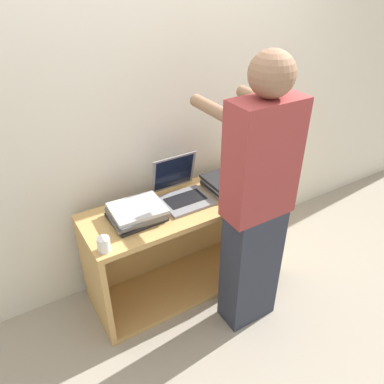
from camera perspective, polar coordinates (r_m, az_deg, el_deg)
ground_plane at (r=2.80m, az=1.91°, el=-16.51°), size 12.00×12.00×0.00m
wall_back at (r=2.53m, az=-5.09°, el=11.23°), size 8.00×0.05×2.40m
cart at (r=2.74m, az=-1.56°, el=-7.22°), size 1.39×0.49×0.73m
laptop_open at (r=2.48m, az=-1.53°, el=0.10°), size 0.32×0.33×0.28m
laptop_stack_left at (r=2.32m, az=-8.40°, el=-3.13°), size 0.34×0.29×0.09m
laptop_stack_right at (r=2.62m, az=5.68°, el=1.49°), size 0.33×0.28×0.09m
person at (r=2.18m, az=9.77°, el=-2.11°), size 0.40×0.54×1.75m
mug at (r=2.12m, az=-13.29°, el=-7.79°), size 0.07×0.07×0.09m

